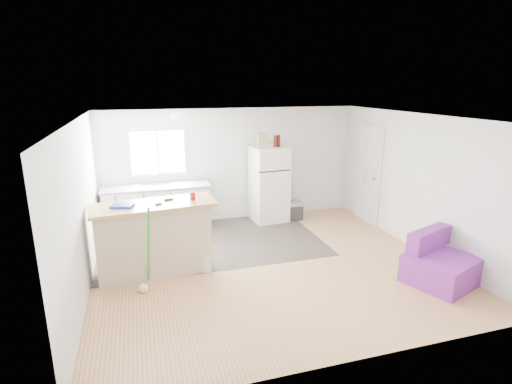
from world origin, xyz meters
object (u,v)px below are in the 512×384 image
mop (145,276)px  bottle_right (279,141)px  cooler (290,210)px  red_cup (193,196)px  blue_tray (122,206)px  peninsula (154,238)px  purple_seat (439,265)px  kitchen_cabinets (158,208)px  cardboard_box (262,140)px  cleaner_jug (206,263)px  bottle_left (275,141)px  refrigerator (269,184)px

mop → bottle_right: 4.03m
bottle_right → cooler: bearing=-8.1°
red_cup → blue_tray: 1.05m
peninsula → cooler: bearing=25.3°
purple_seat → mop: (-4.23, 0.97, -0.04)m
kitchen_cabinets → peninsula: 1.93m
cooler → cardboard_box: cardboard_box is taller
cooler → cleaner_jug: (-2.20, -2.00, -0.05)m
cooler → mop: size_ratio=0.41×
cooler → bottle_left: bottle_left is taller
peninsula → cardboard_box: (2.33, 1.83, 1.19)m
red_cup → bottle_right: size_ratio=0.48×
mop → red_cup: size_ratio=10.69×
kitchen_cabinets → bottle_left: bearing=-1.6°
blue_tray → bottle_right: size_ratio=1.20×
cardboard_box → peninsula: bearing=-141.9°
cooler → mop: bearing=-141.1°
refrigerator → bottle_right: bearing=-19.4°
red_cup → bottle_left: bearing=42.0°
red_cup → purple_seat: bearing=-24.3°
purple_seat → red_cup: (-3.42, 1.55, 0.93)m
mop → cardboard_box: 3.77m
mop → bottle_left: 3.94m
purple_seat → bottle_right: (-1.36, 3.36, 1.47)m
purple_seat → blue_tray: 4.78m
kitchen_cabinets → peninsula: kitchen_cabinets is taller
blue_tray → bottle_right: bearing=31.4°
peninsula → cooler: 3.50m
refrigerator → red_cup: size_ratio=13.43×
cooler → cleaner_jug: bearing=-135.6°
cardboard_box → bottle_left: cardboard_box is taller
peninsula → cleaner_jug: size_ratio=5.59×
cardboard_box → cleaner_jug: bearing=-127.7°
red_cup → bottle_right: bearing=41.4°
refrigerator → red_cup: refrigerator is taller
refrigerator → purple_seat: bearing=-71.4°
mop → cardboard_box: size_ratio=4.28×
refrigerator → mop: refrigerator is taller
peninsula → red_cup: red_cup is taller
cleaner_jug → cardboard_box: cardboard_box is taller
peninsula → mop: mop is taller
peninsula → bottle_right: 3.47m
refrigerator → mop: size_ratio=1.26×
cleaner_jug → bottle_right: 3.22m
red_cup → bottle_left: size_ratio=0.48×
cleaner_jug → bottle_right: (1.92, 2.04, 1.59)m
refrigerator → bottle_right: bottle_right is taller
peninsula → mop: size_ratio=1.49×
kitchen_cabinets → blue_tray: bearing=-105.3°
purple_seat → bottle_right: bearing=91.5°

